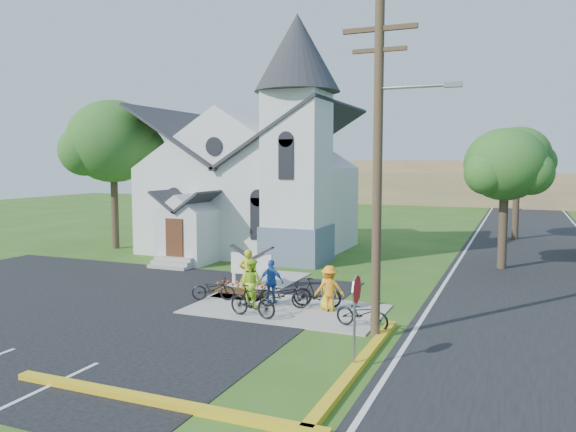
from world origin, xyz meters
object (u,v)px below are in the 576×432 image
at_px(stop_sign, 356,302).
at_px(bike_2, 284,294).
at_px(utility_pole, 380,160).
at_px(cyclist_4, 328,289).
at_px(cyclist_3, 329,288).
at_px(cyclist_0, 248,273).
at_px(bike_1, 253,301).
at_px(bike_3, 317,293).
at_px(bike_0, 213,289).
at_px(cyclist_2, 272,282).
at_px(church_sign, 252,264).
at_px(bike_4, 362,313).
at_px(cyclist_1, 252,283).

xyz_separation_m(stop_sign, bike_2, (-4.07, 4.83, -1.24)).
bearing_deg(utility_pole, cyclist_4, 134.85).
bearing_deg(bike_2, cyclist_3, -93.39).
relative_size(utility_pole, cyclist_0, 5.18).
bearing_deg(bike_1, bike_3, -28.81).
distance_m(cyclist_0, cyclist_3, 3.63).
bearing_deg(bike_1, bike_2, -7.95).
relative_size(bike_0, cyclist_2, 1.01).
xyz_separation_m(bike_2, bike_3, (1.13, 0.50, 0.05)).
bearing_deg(bike_1, cyclist_2, 13.44).
xyz_separation_m(bike_1, cyclist_3, (2.18, 1.76, 0.27)).
height_order(church_sign, cyclist_3, church_sign).
bearing_deg(utility_pole, bike_2, 151.94).
bearing_deg(cyclist_0, bike_1, 101.23).
bearing_deg(cyclist_2, bike_3, -173.31).
relative_size(stop_sign, bike_3, 1.38).
relative_size(cyclist_4, bike_4, 0.85).
distance_m(cyclist_1, bike_2, 1.23).
relative_size(cyclist_3, cyclist_4, 1.05).
xyz_separation_m(stop_sign, cyclist_3, (-2.36, 4.98, -0.91)).
distance_m(utility_pole, bike_4, 4.97).
bearing_deg(cyclist_1, cyclist_3, -149.52).
height_order(cyclist_0, cyclist_3, cyclist_0).
distance_m(cyclist_3, cyclist_4, 0.15).
bearing_deg(bike_1, cyclist_0, 37.94).
distance_m(utility_pole, cyclist_0, 7.89).
bearing_deg(bike_0, bike_4, -121.11).
height_order(stop_sign, bike_0, stop_sign).
height_order(bike_0, cyclist_4, cyclist_4).
distance_m(utility_pole, bike_3, 6.19).
bearing_deg(bike_4, cyclist_0, 78.10).
relative_size(utility_pole, bike_4, 5.45).
distance_m(church_sign, stop_sign, 9.97).
height_order(utility_pole, stop_sign, utility_pole).
xyz_separation_m(church_sign, cyclist_2, (1.91, -2.18, -0.15)).
relative_size(church_sign, utility_pole, 0.22).
relative_size(church_sign, bike_4, 1.20).
bearing_deg(stop_sign, cyclist_3, 115.32).
xyz_separation_m(cyclist_1, bike_4, (4.45, -1.07, -0.41)).
xyz_separation_m(church_sign, bike_3, (3.69, -2.07, -0.44)).
bearing_deg(cyclist_1, bike_1, 137.44).
relative_size(cyclist_0, cyclist_1, 1.08).
xyz_separation_m(bike_1, bike_3, (1.59, 2.11, -0.01)).
xyz_separation_m(bike_0, cyclist_2, (2.27, 0.43, 0.39)).
relative_size(bike_1, cyclist_3, 1.12).
bearing_deg(cyclist_3, cyclist_2, -27.47).
xyz_separation_m(bike_2, cyclist_4, (1.62, 0.26, 0.29)).
bearing_deg(bike_4, bike_2, 78.38).
distance_m(stop_sign, cyclist_0, 8.22).
relative_size(utility_pole, cyclist_4, 6.42).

